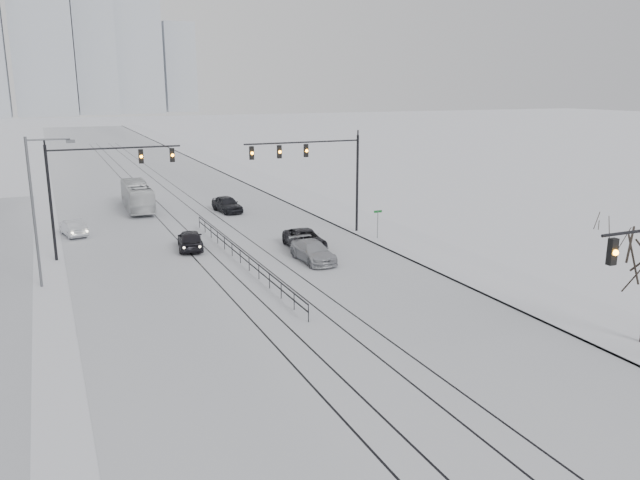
% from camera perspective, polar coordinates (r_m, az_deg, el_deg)
% --- Properties ---
extents(road, '(22.00, 260.00, 0.02)m').
position_cam_1_polar(road, '(71.68, -14.26, 4.01)').
color(road, silver).
rests_on(road, ground).
extents(sidewalk_east, '(5.00, 260.00, 0.16)m').
position_cam_1_polar(sidewalk_east, '(75.06, -4.05, 4.89)').
color(sidewalk_east, silver).
rests_on(sidewalk_east, ground).
extents(curb, '(0.10, 260.00, 0.12)m').
position_cam_1_polar(curb, '(74.28, -5.83, 4.74)').
color(curb, gray).
rests_on(curb, ground).
extents(tram_rails, '(5.30, 180.00, 0.01)m').
position_cam_1_polar(tram_rails, '(52.43, -10.45, 0.68)').
color(tram_rails, black).
rests_on(tram_rails, ground).
extents(skyline, '(96.00, 48.00, 72.00)m').
position_cam_1_polar(skyline, '(284.47, -21.46, 16.81)').
color(skyline, '#A7AEB8').
rests_on(skyline, ground).
extents(traffic_mast_ne, '(9.60, 0.37, 8.00)m').
position_cam_1_polar(traffic_mast_ne, '(49.29, -0.03, 6.86)').
color(traffic_mast_ne, black).
rests_on(traffic_mast_ne, ground).
extents(traffic_mast_nw, '(9.10, 0.37, 8.00)m').
position_cam_1_polar(traffic_mast_nw, '(46.26, -19.90, 5.33)').
color(traffic_mast_nw, black).
rests_on(traffic_mast_nw, ground).
extents(street_light_west, '(2.73, 0.25, 9.00)m').
position_cam_1_polar(street_light_west, '(40.29, -24.39, 3.22)').
color(street_light_west, '#595B60').
rests_on(street_light_west, ground).
extents(median_fence, '(0.06, 24.00, 1.00)m').
position_cam_1_polar(median_fence, '(42.92, -7.31, -1.46)').
color(median_fence, black).
rests_on(median_fence, ground).
extents(street_sign, '(0.70, 0.06, 2.40)m').
position_cam_1_polar(street_sign, '(48.95, 5.30, 1.81)').
color(street_sign, '#595B60').
rests_on(street_sign, ground).
extents(sedan_sb_inner, '(2.45, 4.61, 1.49)m').
position_cam_1_polar(sedan_sb_inner, '(47.14, -11.78, 0.03)').
color(sedan_sb_inner, black).
rests_on(sedan_sb_inner, ground).
extents(sedan_sb_outer, '(2.15, 4.25, 1.34)m').
position_cam_1_polar(sedan_sb_outer, '(54.24, -21.64, 1.06)').
color(sedan_sb_outer, silver).
rests_on(sedan_sb_outer, ground).
extents(sedan_nb_front, '(2.99, 5.44, 1.44)m').
position_cam_1_polar(sedan_nb_front, '(46.18, -1.40, 0.01)').
color(sedan_nb_front, black).
rests_on(sedan_nb_front, ground).
extents(sedan_nb_right, '(2.05, 4.85, 1.40)m').
position_cam_1_polar(sedan_nb_right, '(42.99, -0.65, -1.08)').
color(sedan_nb_right, '#A2A4AA').
rests_on(sedan_nb_right, ground).
extents(sedan_nb_far, '(2.33, 4.67, 1.53)m').
position_cam_1_polar(sedan_nb_far, '(60.58, -8.49, 3.25)').
color(sedan_nb_far, black).
rests_on(sedan_nb_far, ground).
extents(box_truck, '(2.55, 9.70, 2.68)m').
position_cam_1_polar(box_truck, '(63.43, -16.37, 3.85)').
color(box_truck, silver).
rests_on(box_truck, ground).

